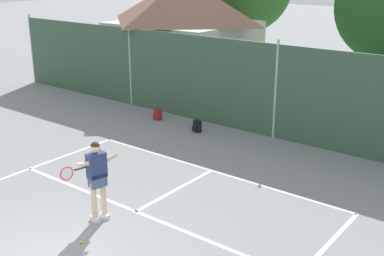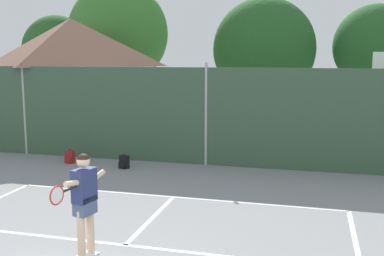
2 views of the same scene
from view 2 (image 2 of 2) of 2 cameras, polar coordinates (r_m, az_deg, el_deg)
chainlink_fence at (r=14.47m, az=1.75°, el=1.40°), size 26.09×0.09×3.23m
clubhouse_building at (r=19.93m, az=-14.53°, el=6.14°), size 5.86×5.39×4.93m
treeline_backdrop at (r=22.49m, az=8.79°, el=10.48°), size 25.32×4.64×7.12m
tennis_player at (r=7.95m, az=-13.16°, el=-8.37°), size 0.33×1.44×1.85m
backpack_red at (r=15.44m, az=-14.84°, el=-3.50°), size 0.30×0.27×0.46m
backpack_black at (r=14.39m, az=-8.39°, el=-4.20°), size 0.32×0.31×0.46m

